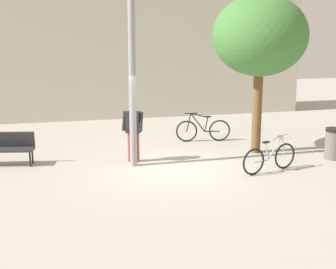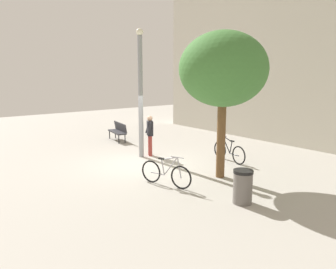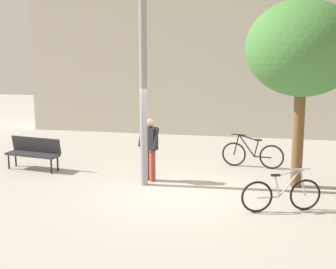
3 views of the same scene
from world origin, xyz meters
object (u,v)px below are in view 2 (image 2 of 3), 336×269
Objects in this scene: person_by_lamppost at (150,133)px; bicycle_silver at (166,174)px; park_bench at (118,130)px; lamppost at (140,91)px; bicycle_black at (229,152)px; trash_bin at (243,187)px; plaza_tree at (223,70)px.

bicycle_silver is (3.37, -1.77, -0.58)m from person_by_lamppost.
person_by_lamppost is 3.58m from park_bench.
park_bench is 7.26m from bicycle_silver.
lamppost is at bearing 158.08° from bicycle_silver.
park_bench is 6.31m from bicycle_black.
bicycle_black reaches higher than trash_bin.
bicycle_silver is 1.92× the size of trash_bin.
person_by_lamppost is at bearing 152.26° from bicycle_silver.
person_by_lamppost reaches higher than park_bench.
person_by_lamppost is at bearing -177.44° from plaza_tree.
park_bench is at bearing -167.37° from bicycle_black.
plaza_tree is at bearing 2.56° from person_by_lamppost.
lamppost reaches higher than plaza_tree.
bicycle_silver reaches higher than park_bench.
trash_bin is at bearing 17.81° from bicycle_silver.
park_bench is at bearing 171.76° from person_by_lamppost.
bicycle_black and bicycle_silver have the same top height.
park_bench reaches higher than trash_bin.
bicycle_silver is (0.74, -3.66, 0.00)m from bicycle_black.
lamppost is 2.82× the size of bicycle_black.
bicycle_black is at bearing 35.64° from person_by_lamppost.
bicycle_black is at bearing 123.88° from plaza_tree.
lamppost reaches higher than person_by_lamppost.
lamppost is at bearing -14.60° from park_bench.
trash_bin is (9.22, -1.54, -0.09)m from park_bench.
bicycle_black is 1.99× the size of trash_bin.
bicycle_black is 3.73m from bicycle_silver.
person_by_lamppost is at bearing -144.36° from bicycle_black.
trash_bin is at bearing -43.55° from bicycle_black.
lamppost is 2.93× the size of bicycle_silver.
person_by_lamppost is 1.01× the size of park_bench.
plaza_tree reaches higher than bicycle_black.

